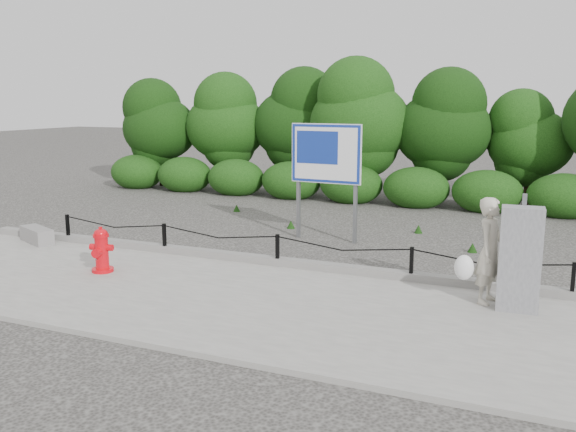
% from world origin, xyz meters
% --- Properties ---
extents(ground, '(90.00, 90.00, 0.00)m').
position_xyz_m(ground, '(0.00, 0.00, 0.00)').
color(ground, '#2D2B28').
rests_on(ground, ground).
extents(sidewalk, '(14.00, 4.00, 0.08)m').
position_xyz_m(sidewalk, '(0.00, -2.00, 0.04)').
color(sidewalk, gray).
rests_on(sidewalk, ground).
extents(curb, '(14.00, 0.22, 0.14)m').
position_xyz_m(curb, '(0.00, 0.05, 0.15)').
color(curb, slate).
rests_on(curb, sidewalk).
extents(chain_barrier, '(10.06, 0.06, 0.60)m').
position_xyz_m(chain_barrier, '(0.00, 0.00, 0.46)').
color(chain_barrier, black).
rests_on(chain_barrier, sidewalk).
extents(treeline, '(20.03, 3.62, 4.71)m').
position_xyz_m(treeline, '(0.37, 8.90, 2.45)').
color(treeline, black).
rests_on(treeline, ground).
extents(fire_hydrant, '(0.46, 0.48, 0.83)m').
position_xyz_m(fire_hydrant, '(-2.74, -1.60, 0.47)').
color(fire_hydrant, red).
rests_on(fire_hydrant, sidewalk).
extents(pedestrian, '(0.76, 0.67, 1.63)m').
position_xyz_m(pedestrian, '(3.78, -0.64, 0.88)').
color(pedestrian, beige).
rests_on(pedestrian, sidewalk).
extents(concrete_block, '(1.07, 0.73, 0.32)m').
position_xyz_m(concrete_block, '(-5.56, -0.34, 0.24)').
color(concrete_block, gray).
rests_on(concrete_block, sidewalk).
extents(utility_cabinet, '(0.61, 0.44, 1.71)m').
position_xyz_m(utility_cabinet, '(4.24, -0.82, 0.85)').
color(utility_cabinet, gray).
rests_on(utility_cabinet, sidewalk).
extents(advertising_sign, '(1.63, 0.20, 2.61)m').
position_xyz_m(advertising_sign, '(0.01, 2.61, 1.84)').
color(advertising_sign, slate).
rests_on(advertising_sign, ground).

